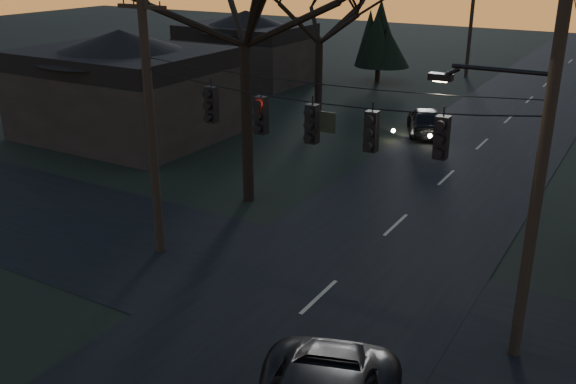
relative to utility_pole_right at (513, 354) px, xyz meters
The scene contains 11 objects.
main_road 11.41m from the utility_pole_right, 118.81° to the left, with size 8.00×120.00×0.02m, color black.
cross_road 5.50m from the utility_pole_right, behind, with size 60.00×7.00×0.02m, color black.
utility_pole_right is the anchor object (origin of this frame).
utility_pole_left 11.50m from the utility_pole_right, behind, with size 1.80×0.30×8.50m, color black, non-canonical shape.
utility_pole_far_l 37.79m from the utility_pole_right, 107.72° to the left, with size 0.30×0.30×8.00m, color black, non-canonical shape.
span_signal_assembly 7.76m from the utility_pole_right, behind, with size 11.50×0.44×1.61m.
bare_tree_dist 24.44m from the utility_pole_right, 129.95° to the left, with size 7.61×7.61×8.90m.
evergreen_dist 35.36m from the utility_pole_right, 118.60° to the left, with size 3.57×3.57×5.54m.
house_left_near 24.78m from the utility_pole_right, 156.04° to the left, with size 10.00×8.00×5.60m.
house_left_far 36.51m from the utility_pole_right, 134.44° to the left, with size 9.00×7.00×5.20m.
sedan_oncoming_a 20.31m from the utility_pole_right, 115.38° to the left, with size 1.78×4.41×1.50m, color black.
Camera 1 is at (7.51, -4.51, 9.51)m, focal length 40.00 mm.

